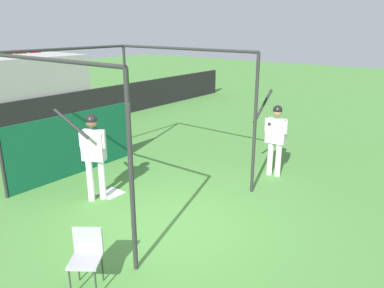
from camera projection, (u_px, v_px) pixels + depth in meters
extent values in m
plane|color=#477F38|center=(168.00, 226.00, 6.73)|extent=(60.00, 60.00, 0.00)
cube|color=maroon|center=(5.00, 98.00, 11.78)|extent=(0.45, 0.40, 0.10)
cube|color=maroon|center=(1.00, 90.00, 11.82)|extent=(0.45, 0.06, 0.40)
cube|color=maroon|center=(22.00, 96.00, 12.19)|extent=(0.45, 0.40, 0.10)
cube|color=maroon|center=(18.00, 88.00, 12.23)|extent=(0.45, 0.06, 0.40)
cube|color=maroon|center=(37.00, 93.00, 12.61)|extent=(0.45, 0.40, 0.10)
cube|color=maroon|center=(34.00, 86.00, 12.64)|extent=(0.45, 0.06, 0.40)
cube|color=maroon|center=(52.00, 91.00, 13.02)|extent=(0.45, 0.40, 0.10)
cube|color=maroon|center=(48.00, 84.00, 13.05)|extent=(0.45, 0.06, 0.40)
cube|color=maroon|center=(66.00, 89.00, 13.43)|extent=(0.45, 0.40, 0.10)
cube|color=maroon|center=(62.00, 82.00, 13.47)|extent=(0.45, 0.06, 0.40)
cube|color=maroon|center=(8.00, 81.00, 12.54)|extent=(0.45, 0.40, 0.10)
cube|color=maroon|center=(4.00, 74.00, 12.58)|extent=(0.45, 0.06, 0.40)
cube|color=maroon|center=(24.00, 80.00, 12.96)|extent=(0.45, 0.40, 0.10)
cube|color=maroon|center=(20.00, 72.00, 12.99)|extent=(0.45, 0.06, 0.40)
cube|color=maroon|center=(38.00, 78.00, 13.37)|extent=(0.45, 0.40, 0.10)
cube|color=maroon|center=(35.00, 71.00, 13.40)|extent=(0.45, 0.06, 0.40)
cube|color=maroon|center=(52.00, 76.00, 13.78)|extent=(0.45, 0.40, 0.10)
cube|color=maroon|center=(49.00, 70.00, 13.82)|extent=(0.45, 0.06, 0.40)
cube|color=maroon|center=(10.00, 66.00, 13.31)|extent=(0.45, 0.40, 0.10)
cube|color=maroon|center=(7.00, 59.00, 13.34)|extent=(0.45, 0.06, 0.40)
cube|color=maroon|center=(25.00, 65.00, 13.72)|extent=(0.45, 0.40, 0.10)
cube|color=maroon|center=(22.00, 58.00, 13.75)|extent=(0.45, 0.06, 0.40)
cube|color=maroon|center=(39.00, 64.00, 14.13)|extent=(0.45, 0.40, 0.10)
cube|color=maroon|center=(36.00, 57.00, 14.17)|extent=(0.45, 0.06, 0.40)
cylinder|color=#282828|center=(131.00, 176.00, 5.12)|extent=(0.07, 0.07, 2.95)
cylinder|color=#282828|center=(255.00, 126.00, 7.70)|extent=(0.07, 0.07, 2.95)
cylinder|color=#282828|center=(126.00, 103.00, 9.98)|extent=(0.07, 0.07, 2.95)
cylinder|color=#282828|center=(41.00, 59.00, 5.81)|extent=(0.06, 3.88, 0.06)
cylinder|color=#282828|center=(182.00, 49.00, 8.39)|extent=(0.06, 3.88, 0.06)
cylinder|color=#282828|center=(64.00, 49.00, 8.24)|extent=(3.44, 0.06, 0.06)
cube|color=#0F5133|center=(74.00, 144.00, 8.90)|extent=(3.37, 0.03, 1.50)
cube|color=white|center=(111.00, 193.00, 8.03)|extent=(0.44, 0.44, 0.02)
cylinder|color=white|center=(102.00, 179.00, 7.68)|extent=(0.18, 0.18, 0.87)
cylinder|color=white|center=(90.00, 181.00, 7.60)|extent=(0.18, 0.18, 0.87)
cube|color=#B7B7B7|center=(93.00, 145.00, 7.42)|extent=(0.40, 0.50, 0.62)
sphere|color=brown|center=(91.00, 122.00, 7.27)|extent=(0.22, 0.22, 0.22)
sphere|color=black|center=(91.00, 120.00, 7.26)|extent=(0.23, 0.23, 0.23)
cylinder|color=#B7B7B7|center=(103.00, 140.00, 7.30)|extent=(0.09, 0.09, 0.34)
cylinder|color=#B7B7B7|center=(81.00, 139.00, 7.38)|extent=(0.09, 0.09, 0.34)
cylinder|color=black|center=(71.00, 124.00, 7.03)|extent=(0.28, 0.72, 0.54)
sphere|color=black|center=(84.00, 132.00, 7.42)|extent=(0.08, 0.08, 0.08)
cylinder|color=white|center=(278.00, 160.00, 8.86)|extent=(0.14, 0.14, 0.82)
cylinder|color=white|center=(270.00, 158.00, 8.96)|extent=(0.14, 0.14, 0.82)
cube|color=#B7B7B7|center=(276.00, 131.00, 8.69)|extent=(0.27, 0.47, 0.58)
sphere|color=#A37556|center=(278.00, 112.00, 8.56)|extent=(0.20, 0.20, 0.20)
sphere|color=black|center=(278.00, 110.00, 8.54)|extent=(0.21, 0.21, 0.21)
cylinder|color=#B7B7B7|center=(286.00, 127.00, 8.50)|extent=(0.08, 0.08, 0.32)
cylinder|color=#B7B7B7|center=(266.00, 124.00, 8.74)|extent=(0.08, 0.08, 0.32)
cylinder|color=black|center=(263.00, 106.00, 8.72)|extent=(0.55, 0.24, 0.77)
sphere|color=black|center=(270.00, 124.00, 8.63)|extent=(0.08, 0.08, 0.08)
cube|color=#99999E|center=(85.00, 261.00, 5.01)|extent=(0.56, 0.56, 0.04)
cube|color=#99999E|center=(88.00, 240.00, 5.12)|extent=(0.27, 0.35, 0.40)
cylinder|color=#333333|center=(96.00, 283.00, 4.91)|extent=(0.02, 0.02, 0.44)
cylinder|color=#333333|center=(70.00, 283.00, 4.92)|extent=(0.02, 0.02, 0.44)
cylinder|color=#333333|center=(102.00, 267.00, 5.23)|extent=(0.02, 0.02, 0.44)
cylinder|color=#333333|center=(78.00, 267.00, 5.24)|extent=(0.02, 0.02, 0.44)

